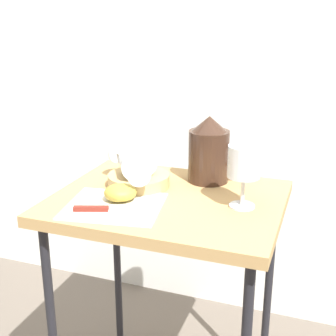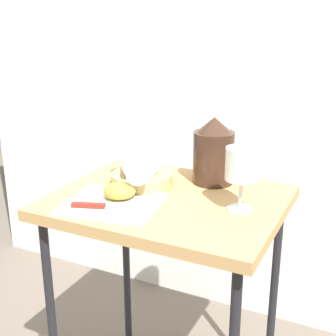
% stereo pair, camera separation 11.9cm
% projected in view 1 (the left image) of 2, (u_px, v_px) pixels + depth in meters
% --- Properties ---
extents(curtain_drape, '(2.40, 0.03, 1.92)m').
position_uv_depth(curtain_drape, '(225.00, 72.00, 1.68)').
color(curtain_drape, white).
rests_on(curtain_drape, ground_plane).
extents(table, '(0.59, 0.48, 0.71)m').
position_uv_depth(table, '(168.00, 221.00, 1.24)').
color(table, tan).
rests_on(table, ground_plane).
extents(linen_napkin, '(0.27, 0.24, 0.00)m').
position_uv_depth(linen_napkin, '(114.00, 206.00, 1.15)').
color(linen_napkin, silver).
rests_on(linen_napkin, table).
extents(basket_tray, '(0.17, 0.17, 0.03)m').
position_uv_depth(basket_tray, '(139.00, 180.00, 1.29)').
color(basket_tray, tan).
rests_on(basket_tray, table).
extents(pitcher, '(0.17, 0.12, 0.19)m').
position_uv_depth(pitcher, '(209.00, 155.00, 1.31)').
color(pitcher, '#382319').
rests_on(pitcher, table).
extents(wine_glass_upright, '(0.08, 0.08, 0.16)m').
position_uv_depth(wine_glass_upright, '(244.00, 165.00, 1.12)').
color(wine_glass_upright, silver).
rests_on(wine_glass_upright, table).
extents(wine_glass_tipped_near, '(0.13, 0.16, 0.08)m').
position_uv_depth(wine_glass_tipped_near, '(134.00, 164.00, 1.25)').
color(wine_glass_tipped_near, silver).
rests_on(wine_glass_tipped_near, basket_tray).
extents(wine_glass_tipped_far, '(0.16, 0.13, 0.08)m').
position_uv_depth(wine_glass_tipped_far, '(137.00, 160.00, 1.27)').
color(wine_glass_tipped_far, silver).
rests_on(wine_glass_tipped_far, basket_tray).
extents(apple_half_left, '(0.08, 0.08, 0.04)m').
position_uv_depth(apple_half_left, '(119.00, 193.00, 1.18)').
color(apple_half_left, '#B29938').
rests_on(apple_half_left, linen_napkin).
extents(apple_half_right, '(0.08, 0.08, 0.04)m').
position_uv_depth(apple_half_right, '(122.00, 192.00, 1.18)').
color(apple_half_right, '#B29938').
rests_on(apple_half_right, linen_napkin).
extents(knife, '(0.20, 0.08, 0.01)m').
position_uv_depth(knife, '(103.00, 209.00, 1.12)').
color(knife, silver).
rests_on(knife, linen_napkin).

